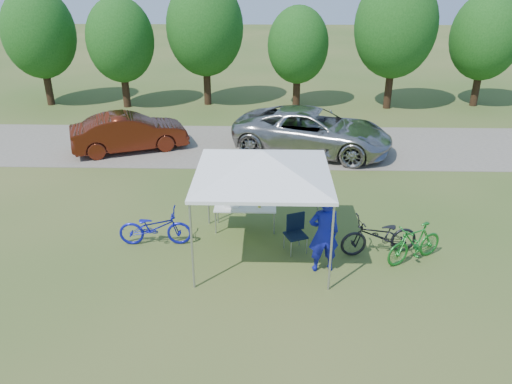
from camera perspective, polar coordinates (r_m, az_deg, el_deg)
ground at (r=12.62m, az=0.71°, el=-6.95°), size 100.00×100.00×0.00m
gravel_strip at (r=19.87m, az=1.07°, el=5.32°), size 24.00×5.00×0.02m
canopy at (r=11.45m, az=0.78°, el=4.40°), size 4.53×4.53×3.00m
treeline at (r=24.97m, az=0.56°, el=17.68°), size 24.89×4.28×6.30m
folding_table at (r=13.41m, az=-1.23°, el=-1.80°), size 1.65×0.69×0.68m
folding_chair at (r=12.55m, az=4.54°, el=-4.26°), size 0.63×0.67×0.95m
cooler at (r=13.35m, az=-2.76°, el=-1.03°), size 0.42×0.28×0.30m
ice_cream_cup at (r=13.32m, az=0.38°, el=-1.63°), size 0.08×0.08×0.06m
cyclist at (r=11.59m, az=7.77°, el=-4.71°), size 0.77×0.57×1.96m
bike_blue at (r=13.02m, az=-11.46°, el=-3.97°), size 1.88×0.74×0.97m
bike_green at (r=12.65m, az=17.69°, el=-5.58°), size 1.66×1.19×0.99m
bike_dark at (r=12.69m, az=13.92°, el=-4.89°), size 2.03×1.01×1.02m
minivan at (r=19.06m, az=6.49°, el=6.95°), size 6.43×4.27×1.64m
sedan at (r=19.75m, az=-14.26°, el=6.64°), size 4.56×3.00×1.42m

